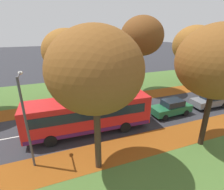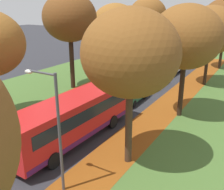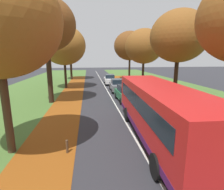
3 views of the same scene
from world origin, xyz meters
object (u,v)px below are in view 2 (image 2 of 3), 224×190
tree_left_distant (148,15)px  tree_right_far (211,30)px  tree_left_mid (70,18)px  tree_left_far (115,26)px  car_green_lead (133,93)px  streetlamp_right (53,120)px  car_grey_following (154,79)px  tree_right_near (130,54)px  bus (74,116)px  tree_right_mid (186,37)px  car_white_third_in_line (171,68)px  bollard_fourth (16,124)px

tree_left_distant → tree_right_far: size_ratio=1.12×
tree_left_mid → tree_left_far: 8.57m
tree_left_mid → tree_left_far: (0.45, 8.46, -1.33)m
tree_left_mid → car_green_lead: tree_left_mid is taller
tree_right_far → streetlamp_right: 22.20m
tree_left_far → car_grey_following: bearing=-26.9°
streetlamp_right → tree_left_far: bearing=113.4°
tree_left_mid → car_green_lead: (7.53, -0.46, -6.58)m
streetlamp_right → car_green_lead: size_ratio=1.41×
tree_right_near → bus: 6.37m
tree_left_far → car_grey_following: size_ratio=2.08×
tree_right_mid → bus: 10.19m
tree_left_far → bus: 19.37m
tree_left_far → tree_left_distant: size_ratio=0.91×
streetlamp_right → car_white_third_in_line: size_ratio=1.41×
bus → tree_left_far: bearing=111.9°
streetlamp_right → car_grey_following: (-2.41, 18.31, -2.92)m
bus → streetlamp_right: bearing=-61.0°
car_grey_following → car_white_third_in_line: 6.44m
tree_right_near → car_green_lead: (-4.28, 9.07, -5.54)m
car_white_third_in_line → tree_left_mid: bearing=-122.8°
tree_left_mid → car_grey_following: 11.11m
car_green_lead → tree_left_mid: bearing=176.5°
tree_left_mid → bus: tree_left_mid is taller
tree_left_far → streetlamp_right: (9.47, -21.88, -2.33)m
tree_right_mid → car_white_third_in_line: tree_right_mid is taller
tree_left_far → car_grey_following: 9.50m
tree_left_mid → tree_right_near: 15.21m
tree_right_mid → car_white_third_in_line: size_ratio=2.07×
tree_left_mid → streetlamp_right: 17.09m
bus → tree_left_distant: bearing=104.4°
tree_left_far → tree_right_mid: tree_left_far is taller
bollard_fourth → bus: 5.10m
streetlamp_right → tree_left_mid: bearing=126.4°
tree_right_mid → bollard_fourth: tree_right_mid is taller
tree_right_far → car_green_lead: tree_right_far is taller
tree_left_far → tree_left_distant: 10.42m
tree_right_near → tree_right_far: tree_right_near is taller
tree_right_near → car_green_lead: tree_right_near is taller
tree_left_far → bus: tree_left_far is taller
bollard_fourth → car_grey_following: bearing=71.9°
tree_right_far → car_white_third_in_line: 7.66m
tree_left_mid → car_grey_following: size_ratio=2.34×
tree_right_near → bollard_fourth: bearing=-177.2°
tree_left_far → car_green_lead: size_ratio=2.08×
bollard_fourth → car_green_lead: 10.69m
tree_left_mid → car_grey_following: tree_left_mid is taller
tree_left_distant → bus: 29.27m
streetlamp_right → car_green_lead: 13.51m
tree_left_mid → tree_right_near: (11.82, -9.52, -1.04)m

